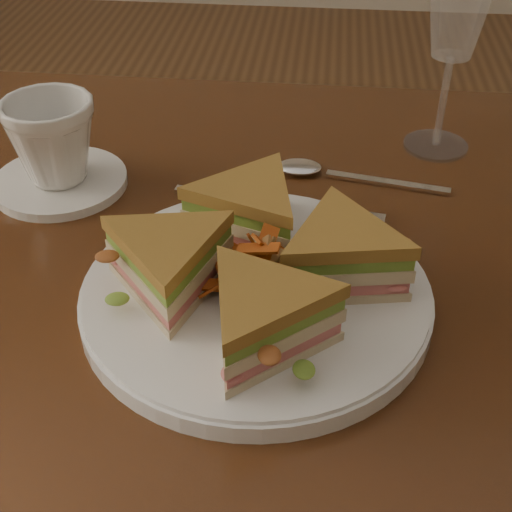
% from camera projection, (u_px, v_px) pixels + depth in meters
% --- Properties ---
extents(table, '(1.20, 0.80, 0.75)m').
position_uv_depth(table, '(268.00, 348.00, 0.69)').
color(table, '#32180B').
rests_on(table, ground).
extents(plate, '(0.29, 0.29, 0.02)m').
position_uv_depth(plate, '(256.00, 296.00, 0.59)').
color(plate, white).
rests_on(plate, table).
extents(sandwich_wedges, '(0.28, 0.28, 0.06)m').
position_uv_depth(sandwich_wedges, '(256.00, 261.00, 0.57)').
color(sandwich_wedges, beige).
rests_on(sandwich_wedges, plate).
extents(crisps_mound, '(0.09, 0.09, 0.05)m').
position_uv_depth(crisps_mound, '(256.00, 265.00, 0.57)').
color(crisps_mound, '#CA5719').
rests_on(crisps_mound, plate).
extents(spoon, '(0.18, 0.05, 0.01)m').
position_uv_depth(spoon, '(320.00, 171.00, 0.76)').
color(spoon, silver).
rests_on(spoon, table).
extents(knife, '(0.21, 0.05, 0.00)m').
position_uv_depth(knife, '(270.00, 204.00, 0.71)').
color(knife, silver).
rests_on(knife, table).
extents(wine_glass, '(0.08, 0.08, 0.22)m').
position_uv_depth(wine_glass, '(459.00, 7.00, 0.72)').
color(wine_glass, white).
rests_on(wine_glass, table).
extents(saucer, '(0.14, 0.14, 0.01)m').
position_uv_depth(saucer, '(61.00, 182.00, 0.74)').
color(saucer, white).
rests_on(saucer, table).
extents(coffee_cup, '(0.11, 0.11, 0.09)m').
position_uv_depth(coffee_cup, '(53.00, 141.00, 0.71)').
color(coffee_cup, white).
rests_on(coffee_cup, saucer).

